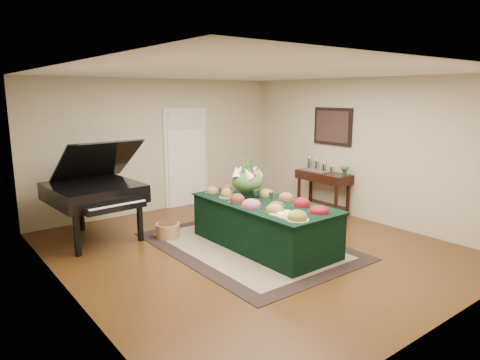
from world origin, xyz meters
TOP-DOWN VIEW (x-y plane):
  - ground at (0.00, 0.00)m, footprint 6.00×6.00m
  - area_rug at (0.01, 0.11)m, footprint 2.39×3.34m
  - kitchen_doorway at (0.60, 2.97)m, footprint 1.05×0.07m
  - buffet_table at (0.19, -0.07)m, footprint 1.17×2.44m
  - food_platters at (0.18, -0.03)m, footprint 1.04×2.33m
  - cutting_board at (-0.07, -0.82)m, footprint 0.35×0.35m
  - green_goblets at (0.18, -0.02)m, footprint 0.17×0.36m
  - floral_centerpiece at (0.21, 0.38)m, footprint 0.53×0.53m
  - grand_piano at (-1.78, 1.92)m, footprint 1.51×1.69m
  - wicker_basket at (-0.81, 1.24)m, footprint 0.40×0.40m
  - mahogany_sideboard at (2.50, 0.75)m, footprint 0.45×1.18m
  - tea_service at (2.50, 0.88)m, footprint 0.34×0.74m
  - pink_bouquet at (2.50, 0.22)m, footprint 0.19×0.19m
  - wall_painting at (2.72, 0.75)m, footprint 0.05×0.95m

SIDE VIEW (x-z plane):
  - ground at x=0.00m, z-range 0.00..0.00m
  - area_rug at x=0.01m, z-range 0.00..0.01m
  - wicker_basket at x=-0.81m, z-range 0.00..0.25m
  - buffet_table at x=0.19m, z-range 0.00..0.74m
  - mahogany_sideboard at x=2.50m, z-range 0.22..1.06m
  - cutting_board at x=-0.07m, z-range 0.72..0.82m
  - food_platters at x=0.18m, z-range 0.72..0.85m
  - grand_piano at x=-1.78m, z-range -0.01..1.65m
  - green_goblets at x=0.18m, z-range 0.73..0.91m
  - tea_service at x=2.50m, z-range 0.80..1.09m
  - pink_bouquet at x=2.50m, z-range 0.87..1.11m
  - kitchen_doorway at x=0.60m, z-range -0.03..2.07m
  - floral_centerpiece at x=0.21m, z-range 0.78..1.32m
  - wall_painting at x=2.72m, z-range 1.38..2.12m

